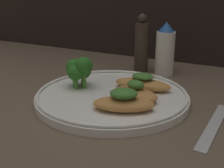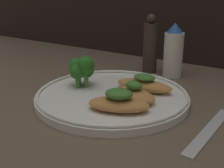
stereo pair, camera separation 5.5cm
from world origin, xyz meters
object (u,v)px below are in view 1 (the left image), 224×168
at_px(plate, 112,95).
at_px(sauce_bottle, 165,50).
at_px(pepper_grinder, 142,45).
at_px(broccoli_bunch, 78,70).

bearing_deg(plate, sauce_bottle, 80.96).
xyz_separation_m(plate, pepper_grinder, (-0.03, 0.22, 0.06)).
bearing_deg(pepper_grinder, plate, -82.50).
distance_m(broccoli_bunch, pepper_grinder, 0.22).
relative_size(sauce_bottle, pepper_grinder, 0.89).
bearing_deg(sauce_bottle, broccoli_bunch, -117.58).
xyz_separation_m(plate, broccoli_bunch, (-0.08, 0.00, 0.04)).
bearing_deg(sauce_bottle, plate, -99.04).
xyz_separation_m(plate, sauce_bottle, (0.03, 0.22, 0.05)).
bearing_deg(broccoli_bunch, sauce_bottle, 62.42).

